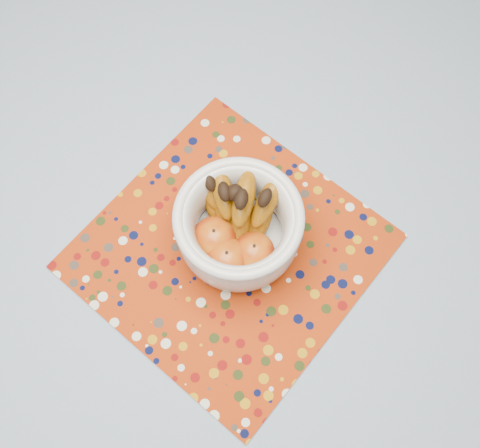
# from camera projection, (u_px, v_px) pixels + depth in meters

# --- Properties ---
(table) EXTENTS (1.20, 1.20, 0.75)m
(table) POSITION_uv_depth(u_px,v_px,m) (214.00, 217.00, 1.06)
(table) COLOR brown
(table) RESTS_ON ground
(tablecloth) EXTENTS (1.32, 1.32, 0.01)m
(tablecloth) POSITION_uv_depth(u_px,v_px,m) (212.00, 199.00, 0.99)
(tablecloth) COLOR #6482A7
(tablecloth) RESTS_ON table
(placemat) EXTENTS (0.53, 0.53, 0.00)m
(placemat) POSITION_uv_depth(u_px,v_px,m) (229.00, 251.00, 0.94)
(placemat) COLOR #962908
(placemat) RESTS_ON tablecloth
(fruit_bowl) EXTENTS (0.22, 0.20, 0.16)m
(fruit_bowl) POSITION_uv_depth(u_px,v_px,m) (236.00, 223.00, 0.89)
(fruit_bowl) COLOR silver
(fruit_bowl) RESTS_ON placemat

